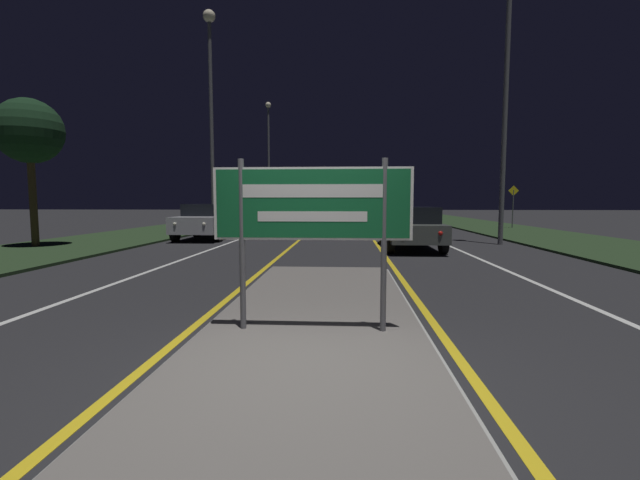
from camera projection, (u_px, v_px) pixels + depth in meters
name	position (u px, v px, depth m)	size (l,w,h in m)	color
ground_plane	(303.00, 375.00, 4.02)	(160.00, 160.00, 0.00)	#232326
median_island	(312.00, 334.00, 5.14)	(2.77, 9.96, 0.10)	#999993
verge_left	(173.00, 229.00, 24.47)	(5.00, 100.00, 0.08)	#23381E
verge_right	(513.00, 231.00, 23.33)	(5.00, 100.00, 0.08)	#23381E
centre_line_yellow_left	(317.00, 226.00, 28.97)	(0.12, 70.00, 0.01)	gold
centre_line_yellow_right	(363.00, 226.00, 28.78)	(0.12, 70.00, 0.01)	gold
lane_line_white_left	(278.00, 225.00, 29.13)	(0.12, 70.00, 0.01)	silver
lane_line_white_right	(403.00, 226.00, 28.62)	(0.12, 70.00, 0.01)	silver
edge_line_white_left	(235.00, 225.00, 29.31)	(0.10, 70.00, 0.01)	silver
edge_line_white_right	(448.00, 226.00, 28.44)	(0.10, 70.00, 0.01)	silver
highway_sign	(312.00, 210.00, 5.00)	(2.33, 0.07, 2.03)	#56565B
streetlight_left_near	(211.00, 85.00, 21.24)	(0.60, 0.60, 11.00)	#56565B
streetlight_left_far	(269.00, 147.00, 38.58)	(0.50, 0.50, 10.50)	#56565B
streetlight_right_near	(507.00, 57.00, 15.63)	(0.57, 0.57, 10.44)	#56565B
car_receding_0	(411.00, 227.00, 14.72)	(1.87, 4.67, 1.45)	#4C514C
car_receding_1	(379.00, 217.00, 25.25)	(1.91, 4.21, 1.39)	#B7B7BC
car_receding_2	(370.00, 211.00, 39.13)	(1.90, 4.24, 1.38)	navy
car_receding_3	(391.00, 209.00, 49.92)	(2.00, 4.34, 1.38)	#B7B7BC
car_approaching_0	(207.00, 221.00, 18.50)	(1.99, 4.07, 1.52)	#B7B7BC
car_approaching_1	(268.00, 212.00, 33.59)	(1.92, 4.85, 1.51)	navy
car_approaching_2	(285.00, 210.00, 44.15)	(1.87, 4.80, 1.40)	black
warning_sign	(513.00, 202.00, 25.21)	(0.60, 0.06, 2.49)	#56565B
roadside_palm_left	(29.00, 132.00, 14.51)	(2.18, 2.18, 5.03)	#4C3823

